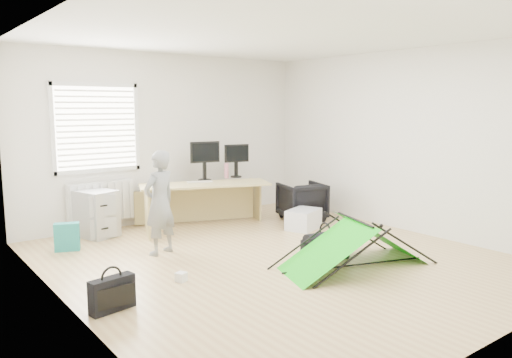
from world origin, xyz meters
TOP-DOWN VIEW (x-y plane):
  - ground at (0.00, 0.00)m, footprint 5.50×5.50m
  - back_wall at (0.00, 2.75)m, footprint 5.00×0.02m
  - window at (-1.20, 2.71)m, footprint 1.20×0.06m
  - radiator at (-1.20, 2.67)m, footprint 1.00×0.12m
  - desk at (0.20, 1.98)m, footprint 2.09×1.29m
  - filing_cabinet at (-1.38, 2.41)m, footprint 0.59×0.68m
  - monitor_left at (0.36, 2.24)m, footprint 0.49×0.20m
  - monitor_right at (0.98, 2.25)m, footprint 0.44×0.18m
  - keyboard at (0.20, 2.12)m, footprint 0.42×0.27m
  - thermos at (0.80, 2.26)m, footprint 0.07×0.07m
  - office_chair at (1.71, 1.39)m, footprint 0.83×0.84m
  - person at (-1.03, 1.05)m, footprint 0.56×0.45m
  - kite at (0.54, -0.79)m, footprint 1.98×1.34m
  - storage_crate at (1.30, 0.91)m, footprint 0.64×0.55m
  - tote_bag at (-1.94, 1.92)m, footprint 0.34×0.24m
  - laptop_bag at (-2.20, -0.31)m, footprint 0.44×0.20m
  - white_box at (-1.32, -0.01)m, footprint 0.13×0.13m
  - duffel_bag at (0.49, -0.36)m, footprint 0.58×0.37m

SIDE VIEW (x-z plane):
  - ground at x=0.00m, z-range 0.00..0.00m
  - white_box at x=-1.32m, z-range 0.00..0.10m
  - duffel_bag at x=0.49m, z-range 0.00..0.24m
  - storage_crate at x=1.30m, z-range 0.00..0.30m
  - laptop_bag at x=-2.20m, z-range 0.00..0.32m
  - tote_bag at x=-1.94m, z-range 0.00..0.37m
  - kite at x=0.54m, z-range 0.00..0.56m
  - office_chair at x=1.71m, z-range 0.00..0.62m
  - filing_cabinet at x=-1.38m, z-range 0.00..0.67m
  - desk at x=0.20m, z-range 0.00..0.68m
  - radiator at x=-1.20m, z-range 0.15..0.75m
  - person at x=-1.03m, z-range 0.00..1.33m
  - keyboard at x=0.20m, z-range 0.68..0.70m
  - thermos at x=0.80m, z-range 0.68..0.93m
  - monitor_right at x=0.98m, z-range 0.68..1.09m
  - monitor_left at x=0.36m, z-range 0.68..1.14m
  - back_wall at x=0.00m, z-range 0.00..2.70m
  - window at x=-1.20m, z-range 0.95..2.15m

